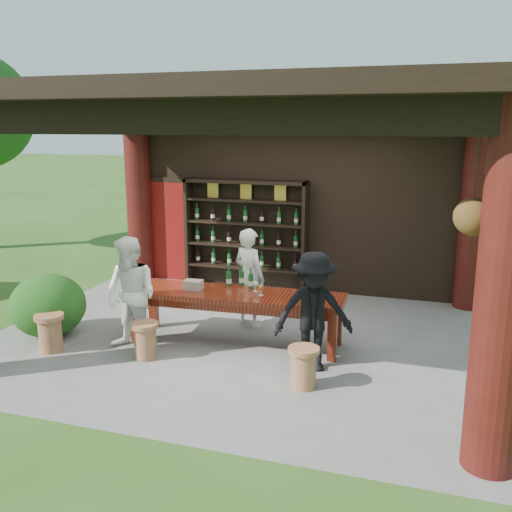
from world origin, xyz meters
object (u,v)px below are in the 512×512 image
(stool_far_left, at_px, (50,332))
(guest_woman, at_px, (131,295))
(stool_near_right, at_px, (304,366))
(guest_man, at_px, (314,312))
(wine_shelf, at_px, (245,235))
(host, at_px, (249,278))
(tasting_table, at_px, (236,300))
(stool_near_left, at_px, (145,340))
(napkin_basket, at_px, (193,285))

(stool_far_left, distance_m, guest_woman, 1.26)
(stool_near_right, height_order, guest_man, guest_man)
(wine_shelf, bearing_deg, stool_far_left, -112.63)
(stool_far_left, height_order, guest_woman, guest_woman)
(host, bearing_deg, guest_woman, 74.64)
(wine_shelf, relative_size, tasting_table, 0.76)
(stool_near_left, relative_size, host, 0.32)
(guest_woman, bearing_deg, tasting_table, 40.89)
(wine_shelf, height_order, stool_near_left, wine_shelf)
(tasting_table, distance_m, guest_man, 1.40)
(host, bearing_deg, tasting_table, 117.74)
(stool_near_left, xyz_separation_m, host, (0.92, 1.65, 0.51))
(wine_shelf, height_order, tasting_table, wine_shelf)
(stool_near_right, xyz_separation_m, stool_far_left, (-3.60, 0.02, 0.02))
(stool_near_right, distance_m, host, 2.32)
(tasting_table, distance_m, stool_near_left, 1.38)
(stool_far_left, bearing_deg, guest_woman, 18.95)
(stool_near_right, bearing_deg, tasting_table, 138.46)
(guest_man, xyz_separation_m, napkin_basket, (-1.88, 0.54, 0.05))
(stool_near_left, xyz_separation_m, stool_near_right, (2.22, -0.20, 0.00))
(tasting_table, xyz_separation_m, guest_man, (1.25, -0.60, 0.14))
(stool_near_right, relative_size, guest_man, 0.32)
(wine_shelf, xyz_separation_m, napkin_basket, (0.14, -2.73, -0.22))
(tasting_table, height_order, stool_near_right, tasting_table)
(host, bearing_deg, napkin_basket, 78.20)
(host, xyz_separation_m, guest_woman, (-1.21, -1.45, 0.03))
(stool_near_right, height_order, stool_far_left, stool_far_left)
(wine_shelf, distance_m, stool_near_left, 3.68)
(guest_woman, height_order, napkin_basket, guest_woman)
(tasting_table, bearing_deg, stool_far_left, -154.98)
(tasting_table, distance_m, stool_near_right, 1.72)
(stool_near_right, xyz_separation_m, guest_woman, (-2.51, 0.39, 0.54))
(stool_near_left, relative_size, stool_far_left, 0.94)
(guest_woman, bearing_deg, stool_near_left, -22.71)
(guest_woman, bearing_deg, stool_far_left, -149.98)
(tasting_table, relative_size, guest_man, 2.02)
(stool_near_right, distance_m, guest_woman, 2.60)
(tasting_table, bearing_deg, stool_near_left, -136.55)
(stool_far_left, xyz_separation_m, guest_woman, (1.08, 0.37, 0.52))
(napkin_basket, bearing_deg, wine_shelf, 93.02)
(wine_shelf, height_order, stool_near_right, wine_shelf)
(tasting_table, relative_size, host, 2.02)
(stool_near_right, relative_size, guest_woman, 0.31)
(stool_near_left, distance_m, stool_far_left, 1.39)
(wine_shelf, bearing_deg, stool_near_right, -61.86)
(stool_near_left, relative_size, guest_man, 0.32)
(tasting_table, bearing_deg, guest_woman, -150.19)
(tasting_table, distance_m, napkin_basket, 0.66)
(stool_far_left, height_order, host, host)
(tasting_table, xyz_separation_m, stool_far_left, (-2.34, -1.09, -0.35))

